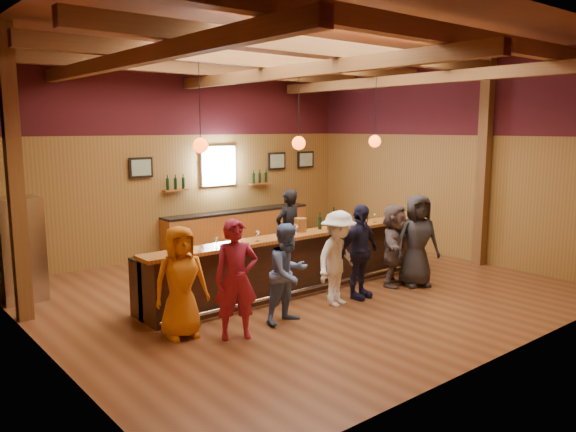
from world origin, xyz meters
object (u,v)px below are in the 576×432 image
Objects in this scene: customer_redvest at (236,279)px; bartender at (288,231)px; customer_dark at (417,241)px; customer_brown at (394,245)px; back_bar_cabinet at (238,229)px; customer_orange at (181,282)px; customer_denim at (288,273)px; customer_navy at (359,252)px; bottle_a at (320,223)px; ice_bucket at (300,225)px; stainless_fridge at (20,249)px; bar_counter at (294,261)px; customer_white at (338,258)px.

customer_redvest is 3.68m from bartender.
customer_brown is at bearing 162.29° from customer_dark.
customer_redvest reaches higher than back_bar_cabinet.
customer_denim is (1.57, -0.50, -0.03)m from customer_orange.
customer_dark reaches higher than back_bar_cabinet.
back_bar_cabinet is 2.58× the size of customer_denim.
customer_orange is 1.04× the size of customer_brown.
bottle_a is (-0.08, 0.93, 0.40)m from customer_navy.
customer_brown is (0.41, -4.62, 0.30)m from back_bar_cabinet.
customer_orange reaches higher than bottle_a.
customer_redvest is at bearing 176.83° from customer_denim.
customer_denim is 1.75m from customer_navy.
customer_brown is at bearing 1.17° from customer_denim.
bartender is at bearing -101.92° from back_bar_cabinet.
ice_bucket is 0.80× the size of bottle_a.
customer_denim is 1.74m from ice_bucket.
bartender reaches higher than customer_denim.
stainless_fridge is 5.82× the size of bottle_a.
bartender reaches higher than ice_bucket.
bottle_a is (1.66, 1.11, 0.46)m from customer_denim.
customer_orange is at bearing -166.80° from ice_bucket.
bartender is at bearing 36.44° from customer_orange.
bartender is at bearing 55.89° from bar_counter.
customer_white is 1.67m from customer_brown.
bar_counter is 25.58× the size of ice_bucket.
stainless_fridge is 1.04× the size of bartender.
bartender is (-1.28, 2.26, -0.00)m from customer_dark.
bottle_a reaches higher than bar_counter.
customer_navy reaches higher than customer_brown.
back_bar_cabinet is 4.98m from customer_dark.
customer_redvest is 3.84m from customer_brown.
stainless_fridge reaches higher than bar_counter.
back_bar_cabinet is 2.47× the size of customer_orange.
customer_orange is 5.23× the size of bottle_a.
customer_brown is (5.71, -3.50, -0.12)m from stainless_fridge.
stainless_fridge is at bearing 146.94° from ice_bucket.
stainless_fridge is at bearing 140.64° from customer_redvest.
customer_white is (4.05, -3.69, -0.09)m from stainless_fridge.
back_bar_cabinet is 4.98m from customer_white.
customer_dark is (1.97, -0.10, 0.07)m from customer_white.
bartender is 1.36m from ice_bucket.
customer_orange is 3.31m from bottle_a.
customer_white is 1.17m from bottle_a.
customer_navy is at bearing -38.32° from stainless_fridge.
customer_navy is at bearing -85.12° from bottle_a.
customer_white is (-1.25, -4.81, 0.33)m from back_bar_cabinet.
customer_dark is 2.60m from bartender.
customer_redvest is at bearing -147.90° from bar_counter.
customer_redvest is at bearing 176.96° from customer_navy.
customer_brown is 1.87m from ice_bucket.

